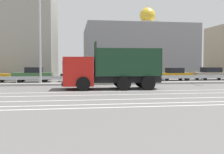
{
  "coord_description": "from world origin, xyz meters",
  "views": [
    {
      "loc": [
        -3.97,
        -21.44,
        2.04
      ],
      "look_at": [
        -0.69,
        0.86,
        0.82
      ],
      "focal_mm": 42.0,
      "sensor_mm": 36.0,
      "label": 1
    }
  ],
  "objects_px": {
    "parked_car_6": "(174,74)",
    "parked_car_7": "(212,74)",
    "street_lamp_1": "(40,24)",
    "parked_car_5": "(133,74)",
    "parked_car_3": "(33,75)",
    "median_road_sign": "(77,70)",
    "church_tower": "(147,41)",
    "parked_car_4": "(81,75)",
    "dump_truck": "(100,72)"
  },
  "relations": [
    {
      "from": "parked_car_6",
      "to": "parked_car_7",
      "type": "distance_m",
      "value": 4.93
    },
    {
      "from": "street_lamp_1",
      "to": "parked_car_5",
      "type": "height_order",
      "value": "street_lamp_1"
    },
    {
      "from": "parked_car_3",
      "to": "median_road_sign",
      "type": "bearing_deg",
      "value": -131.77
    },
    {
      "from": "street_lamp_1",
      "to": "median_road_sign",
      "type": "bearing_deg",
      "value": 0.66
    },
    {
      "from": "church_tower",
      "to": "parked_car_7",
      "type": "bearing_deg",
      "value": -86.94
    },
    {
      "from": "median_road_sign",
      "to": "parked_car_6",
      "type": "bearing_deg",
      "value": 21.87
    },
    {
      "from": "street_lamp_1",
      "to": "parked_car_7",
      "type": "relative_size",
      "value": 2.15
    },
    {
      "from": "street_lamp_1",
      "to": "parked_car_4",
      "type": "relative_size",
      "value": 2.34
    },
    {
      "from": "parked_car_4",
      "to": "church_tower",
      "type": "height_order",
      "value": "church_tower"
    },
    {
      "from": "parked_car_6",
      "to": "parked_car_5",
      "type": "bearing_deg",
      "value": 86.76
    },
    {
      "from": "street_lamp_1",
      "to": "parked_car_5",
      "type": "bearing_deg",
      "value": 24.67
    },
    {
      "from": "street_lamp_1",
      "to": "parked_car_6",
      "type": "bearing_deg",
      "value": 17.37
    },
    {
      "from": "parked_car_5",
      "to": "parked_car_7",
      "type": "distance_m",
      "value": 9.75
    },
    {
      "from": "parked_car_3",
      "to": "parked_car_6",
      "type": "relative_size",
      "value": 0.96
    },
    {
      "from": "dump_truck",
      "to": "parked_car_7",
      "type": "height_order",
      "value": "dump_truck"
    },
    {
      "from": "parked_car_3",
      "to": "parked_car_7",
      "type": "bearing_deg",
      "value": -86.93
    },
    {
      "from": "parked_car_6",
      "to": "church_tower",
      "type": "bearing_deg",
      "value": -13.07
    },
    {
      "from": "median_road_sign",
      "to": "parked_car_4",
      "type": "xyz_separation_m",
      "value": [
        0.45,
        4.46,
        -0.68
      ]
    },
    {
      "from": "parked_car_4",
      "to": "parked_car_3",
      "type": "bearing_deg",
      "value": -86.93
    },
    {
      "from": "dump_truck",
      "to": "parked_car_7",
      "type": "xyz_separation_m",
      "value": [
        14.41,
        9.06,
        -0.55
      ]
    },
    {
      "from": "parked_car_7",
      "to": "church_tower",
      "type": "xyz_separation_m",
      "value": [
        -1.26,
        23.55,
        5.81
      ]
    },
    {
      "from": "parked_car_3",
      "to": "church_tower",
      "type": "relative_size",
      "value": 0.28
    },
    {
      "from": "parked_car_5",
      "to": "church_tower",
      "type": "height_order",
      "value": "church_tower"
    },
    {
      "from": "dump_truck",
      "to": "parked_car_7",
      "type": "relative_size",
      "value": 1.62
    },
    {
      "from": "parked_car_5",
      "to": "church_tower",
      "type": "distance_m",
      "value": 26.12
    },
    {
      "from": "parked_car_4",
      "to": "parked_car_7",
      "type": "relative_size",
      "value": 0.92
    },
    {
      "from": "dump_truck",
      "to": "parked_car_6",
      "type": "xyz_separation_m",
      "value": [
        9.49,
        8.69,
        -0.57
      ]
    },
    {
      "from": "parked_car_6",
      "to": "church_tower",
      "type": "height_order",
      "value": "church_tower"
    },
    {
      "from": "parked_car_6",
      "to": "median_road_sign",
      "type": "bearing_deg",
      "value": 107.49
    },
    {
      "from": "median_road_sign",
      "to": "parked_car_6",
      "type": "relative_size",
      "value": 0.59
    },
    {
      "from": "dump_truck",
      "to": "parked_car_5",
      "type": "height_order",
      "value": "dump_truck"
    },
    {
      "from": "parked_car_3",
      "to": "dump_truck",
      "type": "bearing_deg",
      "value": -142.07
    },
    {
      "from": "median_road_sign",
      "to": "parked_car_7",
      "type": "bearing_deg",
      "value": 16.79
    },
    {
      "from": "parked_car_7",
      "to": "church_tower",
      "type": "bearing_deg",
      "value": -177.0
    },
    {
      "from": "dump_truck",
      "to": "parked_car_7",
      "type": "bearing_deg",
      "value": -55.4
    },
    {
      "from": "dump_truck",
      "to": "parked_car_6",
      "type": "relative_size",
      "value": 1.8
    },
    {
      "from": "parked_car_6",
      "to": "church_tower",
      "type": "relative_size",
      "value": 0.3
    },
    {
      "from": "median_road_sign",
      "to": "parked_car_6",
      "type": "distance_m",
      "value": 12.07
    },
    {
      "from": "parked_car_6",
      "to": "parked_car_7",
      "type": "bearing_deg",
      "value": -90.09
    },
    {
      "from": "parked_car_5",
      "to": "parked_car_4",
      "type": "bearing_deg",
      "value": -95.0
    },
    {
      "from": "dump_truck",
      "to": "parked_car_6",
      "type": "distance_m",
      "value": 12.88
    },
    {
      "from": "parked_car_3",
      "to": "street_lamp_1",
      "type": "bearing_deg",
      "value": -161.89
    },
    {
      "from": "street_lamp_1",
      "to": "parked_car_3",
      "type": "relative_size",
      "value": 2.5
    },
    {
      "from": "parked_car_4",
      "to": "parked_car_7",
      "type": "bearing_deg",
      "value": 93.09
    },
    {
      "from": "dump_truck",
      "to": "median_road_sign",
      "type": "xyz_separation_m",
      "value": [
        -1.69,
        4.2,
        0.07
      ]
    },
    {
      "from": "dump_truck",
      "to": "parked_car_4",
      "type": "bearing_deg",
      "value": 10.61
    },
    {
      "from": "dump_truck",
      "to": "parked_car_7",
      "type": "distance_m",
      "value": 17.03
    },
    {
      "from": "parked_car_4",
      "to": "parked_car_7",
      "type": "xyz_separation_m",
      "value": [
        15.65,
        0.4,
        0.06
      ]
    },
    {
      "from": "parked_car_5",
      "to": "parked_car_7",
      "type": "xyz_separation_m",
      "value": [
        9.74,
        0.46,
        -0.0
      ]
    },
    {
      "from": "parked_car_6",
      "to": "church_tower",
      "type": "xyz_separation_m",
      "value": [
        3.66,
        23.92,
        5.84
      ]
    }
  ]
}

